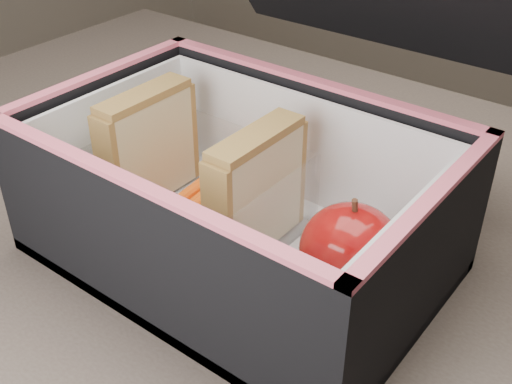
# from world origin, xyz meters

# --- Properties ---
(kitchen_table) EXTENTS (1.20, 0.80, 0.75)m
(kitchen_table) POSITION_xyz_m (0.00, 0.00, 0.66)
(kitchen_table) COLOR #62554C
(kitchen_table) RESTS_ON ground
(lunch_bag) EXTENTS (0.32, 0.34, 0.29)m
(lunch_bag) POSITION_xyz_m (-0.04, -0.02, 0.82)
(lunch_bag) COLOR black
(lunch_bag) RESTS_ON kitchen_table
(plastic_tub) EXTENTS (0.16, 0.12, 0.07)m
(plastic_tub) POSITION_xyz_m (-0.09, -0.02, 0.80)
(plastic_tub) COLOR white
(plastic_tub) RESTS_ON lunch_bag
(sandwich_left) EXTENTS (0.03, 0.09, 0.10)m
(sandwich_left) POSITION_xyz_m (-0.15, -0.02, 0.82)
(sandwich_left) COLOR tan
(sandwich_left) RESTS_ON plastic_tub
(sandwich_right) EXTENTS (0.03, 0.09, 0.10)m
(sandwich_right) POSITION_xyz_m (-0.03, -0.02, 0.82)
(sandwich_right) COLOR tan
(sandwich_right) RESTS_ON plastic_tub
(carrot_sticks) EXTENTS (0.05, 0.15, 0.03)m
(carrot_sticks) POSITION_xyz_m (-0.09, -0.02, 0.78)
(carrot_sticks) COLOR #F13800
(carrot_sticks) RESTS_ON plastic_tub
(paper_napkin) EXTENTS (0.09, 0.09, 0.01)m
(paper_napkin) POSITION_xyz_m (0.05, -0.02, 0.77)
(paper_napkin) COLOR white
(paper_napkin) RESTS_ON lunch_bag
(red_apple) EXTENTS (0.08, 0.08, 0.08)m
(red_apple) POSITION_xyz_m (0.06, -0.03, 0.81)
(red_apple) COLOR #820004
(red_apple) RESTS_ON paper_napkin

